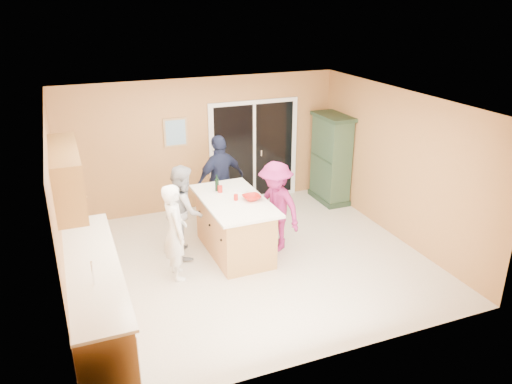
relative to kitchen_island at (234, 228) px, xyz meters
name	(u,v)px	position (x,y,z in m)	size (l,w,h in m)	color
floor	(250,261)	(0.12, -0.39, -0.45)	(5.50, 5.50, 0.00)	beige
ceiling	(249,102)	(0.12, -0.39, 2.15)	(5.50, 5.00, 0.10)	white
wall_back	(204,144)	(0.12, 2.11, 0.85)	(5.50, 0.10, 2.60)	tan
wall_front	(331,262)	(0.12, -2.89, 0.85)	(5.50, 0.10, 2.60)	tan
wall_left	(58,214)	(-2.63, -0.39, 0.85)	(0.10, 5.00, 2.60)	tan
wall_right	(398,165)	(2.87, -0.39, 0.85)	(0.10, 5.00, 2.60)	tan
left_cabinet_run	(97,304)	(-2.33, -1.44, 0.01)	(0.65, 3.05, 1.24)	tan
upper_cabinets	(67,176)	(-2.46, -0.59, 1.43)	(0.35, 1.60, 0.75)	tan
sliding_door	(254,151)	(1.17, 2.07, 0.60)	(1.90, 0.07, 2.10)	white
framed_picture	(176,132)	(-0.43, 2.09, 1.15)	(0.46, 0.04, 0.56)	#A17C50
kitchen_island	(234,228)	(0.00, 0.00, 0.00)	(1.02, 1.83, 0.96)	tan
green_hutch	(331,160)	(2.61, 1.42, 0.44)	(0.52, 0.99, 1.82)	#1F3321
woman_white	(175,232)	(-1.08, -0.41, 0.31)	(0.55, 0.36, 1.51)	white
woman_grey	(184,211)	(-0.77, 0.27, 0.32)	(0.75, 0.58, 1.54)	#949497
woman_navy	(221,181)	(0.15, 1.17, 0.41)	(1.01, 0.42, 1.72)	#191B37
woman_magenta	(276,206)	(0.69, -0.13, 0.32)	(0.99, 0.57, 1.54)	#932069
serving_bowl	(252,198)	(0.26, -0.12, 0.54)	(0.29, 0.29, 0.07)	#AC1A13
tulip_vase	(81,206)	(-2.33, 0.13, 0.71)	(0.23, 0.15, 0.43)	red
tumbler_near	(236,197)	(0.02, -0.05, 0.56)	(0.07, 0.07, 0.10)	#AC1A13
tumbler_far	(220,189)	(-0.11, 0.37, 0.57)	(0.08, 0.08, 0.12)	#AC1A13
wine_bottle	(217,185)	(-0.14, 0.46, 0.62)	(0.07, 0.07, 0.28)	black
white_plate	(241,190)	(0.24, 0.32, 0.52)	(0.25, 0.25, 0.02)	white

